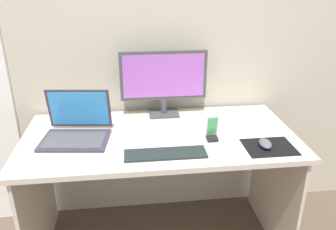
{
  "coord_description": "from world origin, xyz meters",
  "views": [
    {
      "loc": [
        -0.15,
        -1.66,
        1.58
      ],
      "look_at": [
        0.04,
        -0.02,
        0.87
      ],
      "focal_mm": 36.55,
      "sensor_mm": 36.0,
      "label": 1
    }
  ],
  "objects_px": {
    "laptop": "(76,129)",
    "phone_in_dock": "(212,131)",
    "keyboard_external": "(165,154)",
    "mouse": "(265,144)",
    "monitor": "(164,80)"
  },
  "relations": [
    {
      "from": "mouse",
      "to": "laptop",
      "type": "bearing_deg",
      "value": 171.42
    },
    {
      "from": "monitor",
      "to": "keyboard_external",
      "type": "distance_m",
      "value": 0.54
    },
    {
      "from": "laptop",
      "to": "keyboard_external",
      "type": "height_order",
      "value": "laptop"
    },
    {
      "from": "keyboard_external",
      "to": "mouse",
      "type": "distance_m",
      "value": 0.51
    },
    {
      "from": "keyboard_external",
      "to": "phone_in_dock",
      "type": "bearing_deg",
      "value": 26.92
    },
    {
      "from": "monitor",
      "to": "phone_in_dock",
      "type": "relative_size",
      "value": 3.73
    },
    {
      "from": "laptop",
      "to": "mouse",
      "type": "xyz_separation_m",
      "value": [
        0.95,
        -0.22,
        -0.03
      ]
    },
    {
      "from": "laptop",
      "to": "keyboard_external",
      "type": "distance_m",
      "value": 0.51
    },
    {
      "from": "mouse",
      "to": "monitor",
      "type": "bearing_deg",
      "value": 138.15
    },
    {
      "from": "laptop",
      "to": "phone_in_dock",
      "type": "distance_m",
      "value": 0.71
    },
    {
      "from": "laptop",
      "to": "phone_in_dock",
      "type": "height_order",
      "value": "laptop"
    },
    {
      "from": "keyboard_external",
      "to": "phone_in_dock",
      "type": "distance_m",
      "value": 0.29
    },
    {
      "from": "phone_in_dock",
      "to": "laptop",
      "type": "bearing_deg",
      "value": 171.61
    },
    {
      "from": "phone_in_dock",
      "to": "mouse",
      "type": "bearing_deg",
      "value": -25.38
    },
    {
      "from": "keyboard_external",
      "to": "mouse",
      "type": "xyz_separation_m",
      "value": [
        0.51,
        0.01,
        0.02
      ]
    }
  ]
}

